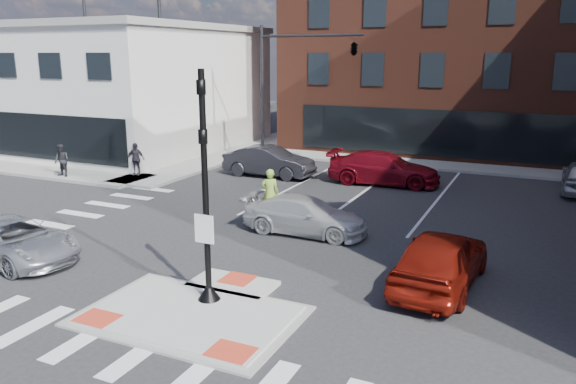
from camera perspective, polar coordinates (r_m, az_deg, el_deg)
The scene contains 18 objects.
ground at distance 15.04m, azimuth -8.83°, elevation -11.68°, with size 120.00×120.00×0.00m, color #28282B.
refuge_island at distance 14.83m, azimuth -9.40°, elevation -11.88°, with size 5.40×4.65×0.13m.
sidewalk_nw at distance 36.61m, azimuth -17.58°, elevation 3.20°, with size 23.50×20.50×0.15m.
sidewalk_n at distance 34.14m, azimuth 16.55°, elevation 2.54°, with size 26.00×3.00×0.15m, color gray.
building_nw at distance 43.10m, azimuth -18.99°, elevation 10.19°, with size 20.40×16.40×14.40m.
building_n at distance 43.47m, azimuth 19.34°, elevation 14.92°, with size 24.40×18.40×15.50m.
building_far_left at distance 64.29m, azimuth 14.72°, elevation 12.15°, with size 10.00×12.00×10.00m, color slate.
building_far_right at distance 65.22m, azimuth 26.65°, elevation 12.06°, with size 12.00×12.00×12.00m, color brown.
signal_pole at distance 14.51m, azimuth -8.31°, elevation -2.65°, with size 0.60×0.60×5.98m.
mast_arm_signal at distance 31.27m, azimuth 4.07°, elevation 13.41°, with size 6.10×2.24×8.00m.
silver_suv at distance 19.95m, azimuth -26.20°, elevation -4.42°, with size 2.23×4.84×1.35m, color #B7B9BE.
red_sedan at distance 16.46m, azimuth 15.27°, elevation -6.55°, with size 1.98×4.93×1.68m, color maroon.
white_pickup at distance 20.61m, azimuth 1.75°, elevation -2.39°, with size 1.89×4.65×1.35m, color silver.
bg_car_dark at distance 30.24m, azimuth -1.93°, elevation 3.13°, with size 1.72×4.93×1.62m, color #28272D.
bg_car_red at distance 28.81m, azimuth 9.71°, elevation 2.40°, with size 2.28×5.61×1.63m, color maroon.
cyclist at distance 21.17m, azimuth -1.84°, elevation -1.68°, with size 1.31×1.94×2.29m.
pedestrian_a at distance 31.68m, azimuth -22.01°, elevation 2.98°, with size 0.84×0.65×1.72m, color black.
pedestrian_b at distance 30.91m, azimuth -15.22°, elevation 3.26°, with size 1.01×0.42×1.72m, color #302A33.
Camera 1 is at (7.68, -11.21, 6.45)m, focal length 35.00 mm.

